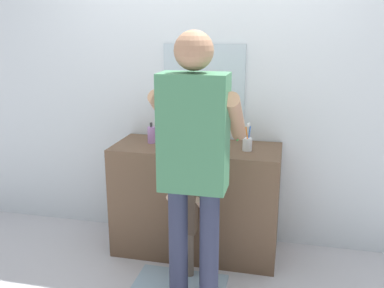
{
  "coord_description": "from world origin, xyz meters",
  "views": [
    {
      "loc": [
        0.68,
        -2.75,
        1.75
      ],
      "look_at": [
        0.0,
        0.15,
        0.94
      ],
      "focal_mm": 39.53,
      "sensor_mm": 36.0,
      "label": 1
    }
  ],
  "objects_px": {
    "toothbrush_cup": "(247,144)",
    "soap_bottle": "(151,135)",
    "child_toddler": "(184,216)",
    "adult_parent": "(194,150)"
  },
  "relations": [
    {
      "from": "toothbrush_cup",
      "to": "soap_bottle",
      "type": "xyz_separation_m",
      "value": [
        -0.76,
        0.05,
        0.01
      ]
    },
    {
      "from": "toothbrush_cup",
      "to": "soap_bottle",
      "type": "height_order",
      "value": "toothbrush_cup"
    },
    {
      "from": "child_toddler",
      "to": "toothbrush_cup",
      "type": "bearing_deg",
      "value": 43.61
    },
    {
      "from": "toothbrush_cup",
      "to": "soap_bottle",
      "type": "distance_m",
      "value": 0.76
    },
    {
      "from": "toothbrush_cup",
      "to": "adult_parent",
      "type": "bearing_deg",
      "value": -111.6
    },
    {
      "from": "toothbrush_cup",
      "to": "adult_parent",
      "type": "xyz_separation_m",
      "value": [
        -0.25,
        -0.64,
        0.12
      ]
    },
    {
      "from": "child_toddler",
      "to": "adult_parent",
      "type": "height_order",
      "value": "adult_parent"
    },
    {
      "from": "child_toddler",
      "to": "adult_parent",
      "type": "xyz_separation_m",
      "value": [
        0.14,
        -0.27,
        0.57
      ]
    },
    {
      "from": "adult_parent",
      "to": "soap_bottle",
      "type": "bearing_deg",
      "value": 126.15
    },
    {
      "from": "soap_bottle",
      "to": "adult_parent",
      "type": "relative_size",
      "value": 0.09
    }
  ]
}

